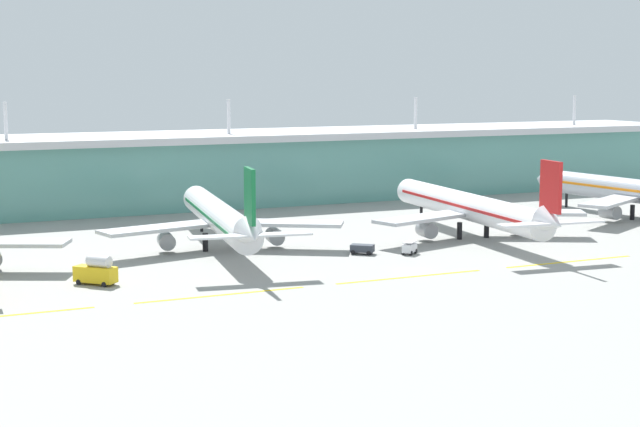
# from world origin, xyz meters

# --- Properties ---
(ground_plane) EXTENTS (600.00, 600.00, 0.00)m
(ground_plane) POSITION_xyz_m (0.00, 0.00, 0.00)
(ground_plane) COLOR gray
(terminal_building) EXTENTS (288.00, 34.00, 27.94)m
(terminal_building) POSITION_xyz_m (-0.00, 103.09, 9.67)
(terminal_building) COLOR #5B9E93
(terminal_building) RESTS_ON ground
(airliner_near_middle) EXTENTS (48.22, 68.54, 18.90)m
(airliner_near_middle) POSITION_xyz_m (-23.72, 35.82, 6.45)
(airliner_near_middle) COLOR silver
(airliner_near_middle) RESTS_ON ground
(airliner_far_middle) EXTENTS (48.60, 71.13, 18.90)m
(airliner_far_middle) POSITION_xyz_m (29.37, 27.60, 6.46)
(airliner_far_middle) COLOR white
(airliner_far_middle) RESTS_ON ground
(airliner_farthest) EXTENTS (48.43, 68.18, 18.90)m
(airliner_farthest) POSITION_xyz_m (81.83, 35.27, 6.45)
(airliner_farthest) COLOR #ADB2BC
(airliner_farthest) RESTS_ON ground
(taxiway_stripe_mid_west) EXTENTS (28.00, 0.70, 0.04)m
(taxiway_stripe_mid_west) POSITION_xyz_m (-37.00, -3.69, 0.02)
(taxiway_stripe_mid_west) COLOR yellow
(taxiway_stripe_mid_west) RESTS_ON ground
(taxiway_stripe_centre) EXTENTS (28.00, 0.70, 0.04)m
(taxiway_stripe_centre) POSITION_xyz_m (-3.00, -3.69, 0.02)
(taxiway_stripe_centre) COLOR yellow
(taxiway_stripe_centre) RESTS_ON ground
(taxiway_stripe_mid_east) EXTENTS (28.00, 0.70, 0.04)m
(taxiway_stripe_mid_east) POSITION_xyz_m (31.00, -3.69, 0.02)
(taxiway_stripe_mid_east) COLOR yellow
(taxiway_stripe_mid_east) RESTS_ON ground
(baggage_cart) EXTENTS (3.93, 3.68, 2.48)m
(baggage_cart) POSITION_xyz_m (7.81, 15.45, 1.26)
(baggage_cart) COLOR silver
(baggage_cart) RESTS_ON ground
(pushback_tug) EXTENTS (4.90, 4.68, 1.85)m
(pushback_tug) POSITION_xyz_m (-0.43, 19.36, 1.10)
(pushback_tug) COLOR #333842
(pushback_tug) RESTS_ON ground
(fuel_truck) EXTENTS (6.81, 7.04, 4.95)m
(fuel_truck) POSITION_xyz_m (-53.21, 12.36, 2.26)
(fuel_truck) COLOR gold
(fuel_truck) RESTS_ON ground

